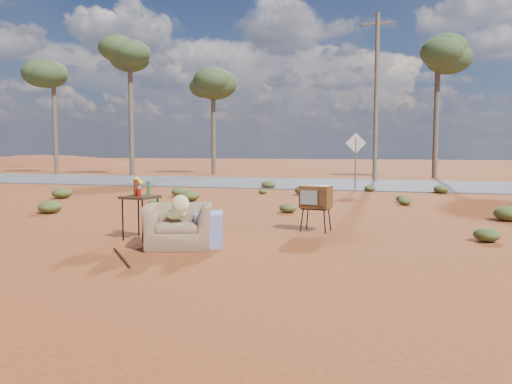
# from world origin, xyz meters

# --- Properties ---
(ground) EXTENTS (140.00, 140.00, 0.00)m
(ground) POSITION_xyz_m (0.00, 0.00, 0.00)
(ground) COLOR #93441D
(ground) RESTS_ON ground
(highway) EXTENTS (140.00, 7.00, 0.04)m
(highway) POSITION_xyz_m (0.00, 15.00, 0.02)
(highway) COLOR #565659
(highway) RESTS_ON ground
(dirt_mound) EXTENTS (26.00, 18.00, 2.00)m
(dirt_mound) POSITION_xyz_m (-30.00, 34.00, 0.00)
(dirt_mound) COLOR brown
(dirt_mound) RESTS_ON ground
(armchair) EXTENTS (1.37, 1.15, 0.92)m
(armchair) POSITION_xyz_m (-0.30, 0.02, 0.43)
(armchair) COLOR brown
(armchair) RESTS_ON ground
(tv_unit) EXTENTS (0.60, 0.52, 0.88)m
(tv_unit) POSITION_xyz_m (1.52, 2.08, 0.66)
(tv_unit) COLOR black
(tv_unit) RESTS_ON ground
(side_table) EXTENTS (0.61, 0.61, 1.07)m
(side_table) POSITION_xyz_m (-1.33, 0.44, 0.79)
(side_table) COLOR #352613
(side_table) RESTS_ON ground
(rusty_bar) EXTENTS (0.91, 1.09, 0.04)m
(rusty_bar) POSITION_xyz_m (-0.82, -1.03, 0.02)
(rusty_bar) COLOR #501F15
(rusty_bar) RESTS_ON ground
(road_sign) EXTENTS (0.78, 0.06, 2.19)m
(road_sign) POSITION_xyz_m (1.50, 12.00, 1.50)
(road_sign) COLOR brown
(road_sign) RESTS_ON ground
(eucalyptus_far_left) EXTENTS (3.20, 3.20, 7.10)m
(eucalyptus_far_left) POSITION_xyz_m (-18.00, 20.00, 5.94)
(eucalyptus_far_left) COLOR brown
(eucalyptus_far_left) RESTS_ON ground
(eucalyptus_left) EXTENTS (3.20, 3.20, 8.10)m
(eucalyptus_left) POSITION_xyz_m (-12.00, 19.00, 6.92)
(eucalyptus_left) COLOR brown
(eucalyptus_left) RESTS_ON ground
(eucalyptus_near_left) EXTENTS (3.20, 3.20, 6.60)m
(eucalyptus_near_left) POSITION_xyz_m (-8.00, 22.00, 5.45)
(eucalyptus_near_left) COLOR brown
(eucalyptus_near_left) RESTS_ON ground
(eucalyptus_center) EXTENTS (3.20, 3.20, 7.60)m
(eucalyptus_center) POSITION_xyz_m (5.00, 21.00, 6.43)
(eucalyptus_center) COLOR brown
(eucalyptus_center) RESTS_ON ground
(utility_pole_center) EXTENTS (1.40, 0.20, 8.00)m
(utility_pole_center) POSITION_xyz_m (2.00, 17.50, 4.15)
(utility_pole_center) COLOR brown
(utility_pole_center) RESTS_ON ground
(scrub_patch) EXTENTS (17.49, 8.07, 0.33)m
(scrub_patch) POSITION_xyz_m (-0.82, 4.41, 0.14)
(scrub_patch) COLOR #4D5927
(scrub_patch) RESTS_ON ground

